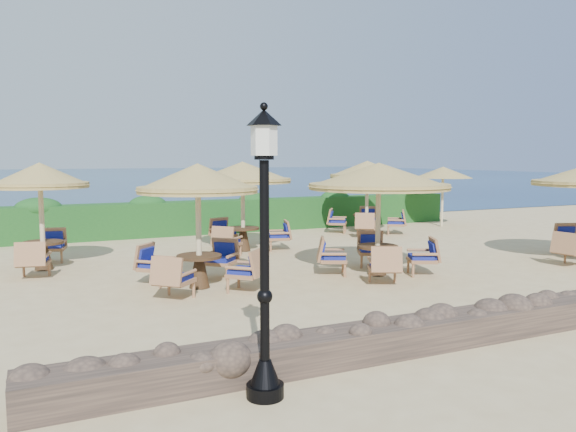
{
  "coord_description": "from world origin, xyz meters",
  "views": [
    {
      "loc": [
        -7.17,
        -12.61,
        2.78
      ],
      "look_at": [
        -1.3,
        0.21,
        1.3
      ],
      "focal_mm": 35.0,
      "sensor_mm": 36.0,
      "label": 1
    }
  ],
  "objects_px": {
    "lamp_post": "(265,266)",
    "cafe_set_0": "(198,206)",
    "cafe_set_5": "(367,184)",
    "cafe_set_3": "(41,193)",
    "extra_parasol": "(443,173)",
    "cafe_set_1": "(378,193)",
    "cafe_set_4": "(243,186)"
  },
  "relations": [
    {
      "from": "lamp_post",
      "to": "cafe_set_0",
      "type": "xyz_separation_m",
      "value": [
        0.81,
        5.68,
        0.21
      ]
    },
    {
      "from": "lamp_post",
      "to": "cafe_set_5",
      "type": "distance_m",
      "value": 14.38
    },
    {
      "from": "cafe_set_3",
      "to": "extra_parasol",
      "type": "bearing_deg",
      "value": 10.82
    },
    {
      "from": "lamp_post",
      "to": "cafe_set_5",
      "type": "height_order",
      "value": "lamp_post"
    },
    {
      "from": "lamp_post",
      "to": "cafe_set_5",
      "type": "bearing_deg",
      "value": 52.81
    },
    {
      "from": "cafe_set_5",
      "to": "cafe_set_1",
      "type": "bearing_deg",
      "value": -120.52
    },
    {
      "from": "extra_parasol",
      "to": "cafe_set_1",
      "type": "xyz_separation_m",
      "value": [
        -7.59,
        -6.79,
        -0.23
      ]
    },
    {
      "from": "cafe_set_0",
      "to": "cafe_set_3",
      "type": "distance_m",
      "value": 4.6
    },
    {
      "from": "lamp_post",
      "to": "cafe_set_3",
      "type": "xyz_separation_m",
      "value": [
        -2.18,
        9.18,
        0.35
      ]
    },
    {
      "from": "lamp_post",
      "to": "cafe_set_4",
      "type": "relative_size",
      "value": 1.14
    },
    {
      "from": "cafe_set_3",
      "to": "cafe_set_4",
      "type": "xyz_separation_m",
      "value": [
        5.46,
        0.57,
        0.03
      ]
    },
    {
      "from": "cafe_set_1",
      "to": "cafe_set_5",
      "type": "distance_m",
      "value": 7.25
    },
    {
      "from": "extra_parasol",
      "to": "cafe_set_4",
      "type": "bearing_deg",
      "value": -166.38
    },
    {
      "from": "cafe_set_1",
      "to": "extra_parasol",
      "type": "bearing_deg",
      "value": 41.82
    },
    {
      "from": "cafe_set_1",
      "to": "cafe_set_4",
      "type": "bearing_deg",
      "value": 110.74
    },
    {
      "from": "cafe_set_0",
      "to": "cafe_set_1",
      "type": "height_order",
      "value": "same"
    },
    {
      "from": "extra_parasol",
      "to": "cafe_set_3",
      "type": "bearing_deg",
      "value": -169.18
    },
    {
      "from": "lamp_post",
      "to": "cafe_set_4",
      "type": "xyz_separation_m",
      "value": [
        3.29,
        9.74,
        0.38
      ]
    },
    {
      "from": "lamp_post",
      "to": "cafe_set_3",
      "type": "height_order",
      "value": "lamp_post"
    },
    {
      "from": "cafe_set_0",
      "to": "lamp_post",
      "type": "bearing_deg",
      "value": -98.12
    },
    {
      "from": "lamp_post",
      "to": "cafe_set_1",
      "type": "bearing_deg",
      "value": 46.12
    },
    {
      "from": "cafe_set_4",
      "to": "cafe_set_1",
      "type": "bearing_deg",
      "value": -69.26
    },
    {
      "from": "cafe_set_1",
      "to": "cafe_set_5",
      "type": "height_order",
      "value": "same"
    },
    {
      "from": "extra_parasol",
      "to": "cafe_set_0",
      "type": "xyz_separation_m",
      "value": [
        -11.79,
        -6.32,
        -0.41
      ]
    },
    {
      "from": "extra_parasol",
      "to": "cafe_set_0",
      "type": "bearing_deg",
      "value": -151.81
    },
    {
      "from": "cafe_set_5",
      "to": "lamp_post",
      "type": "bearing_deg",
      "value": -127.19
    },
    {
      "from": "lamp_post",
      "to": "cafe_set_4",
      "type": "distance_m",
      "value": 10.29
    },
    {
      "from": "cafe_set_0",
      "to": "cafe_set_1",
      "type": "relative_size",
      "value": 0.8
    },
    {
      "from": "cafe_set_0",
      "to": "cafe_set_1",
      "type": "bearing_deg",
      "value": -6.49
    },
    {
      "from": "cafe_set_0",
      "to": "cafe_set_5",
      "type": "distance_m",
      "value": 9.76
    },
    {
      "from": "extra_parasol",
      "to": "cafe_set_4",
      "type": "relative_size",
      "value": 0.83
    },
    {
      "from": "cafe_set_3",
      "to": "cafe_set_4",
      "type": "bearing_deg",
      "value": 5.91
    }
  ]
}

